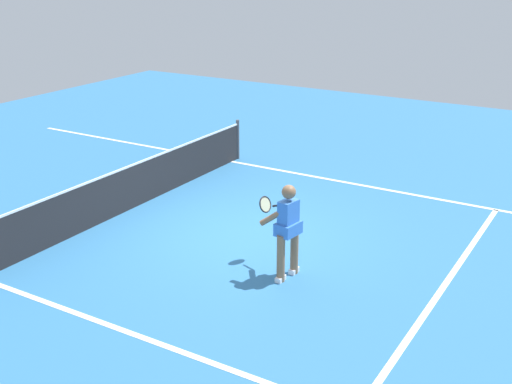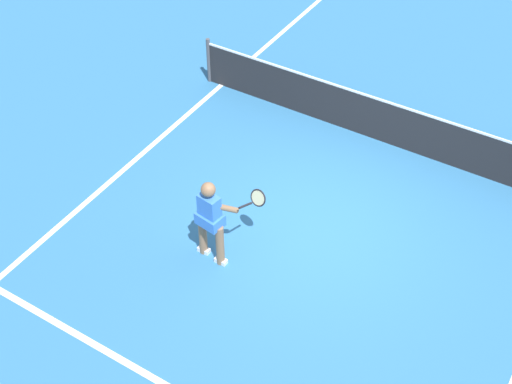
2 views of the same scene
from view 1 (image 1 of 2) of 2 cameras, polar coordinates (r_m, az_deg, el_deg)
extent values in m
plane|color=teal|center=(12.00, -0.95, -3.72)|extent=(26.29, 26.29, 0.00)
cube|color=white|center=(10.71, 16.26, -7.65)|extent=(7.26, 0.10, 0.01)
cube|color=white|center=(9.46, -12.85, -11.23)|extent=(0.10, 18.22, 0.01)
cube|color=white|center=(14.99, 6.38, 1.12)|extent=(0.10, 18.22, 0.01)
cylinder|color=#4C4C51|center=(16.30, -1.61, 4.61)|extent=(0.08, 0.08, 0.99)
cube|color=#232326|center=(13.33, -10.69, 0.43)|extent=(7.78, 0.02, 0.87)
cube|color=white|center=(13.19, -10.82, 2.30)|extent=(7.78, 0.02, 0.04)
cylinder|color=#8C6647|center=(10.19, 2.18, -5.82)|extent=(0.13, 0.13, 0.78)
cylinder|color=#8C6647|center=(10.45, 3.37, -5.15)|extent=(0.13, 0.13, 0.78)
cube|color=white|center=(10.35, 2.16, -7.57)|extent=(0.20, 0.10, 0.08)
cube|color=white|center=(10.61, 3.33, -6.86)|extent=(0.20, 0.10, 0.08)
cube|color=#3875D6|center=(10.06, 2.85, -2.14)|extent=(0.34, 0.24, 0.52)
cube|color=#3875D6|center=(10.13, 2.83, -3.19)|extent=(0.44, 0.33, 0.20)
sphere|color=#8C6647|center=(9.91, 2.88, 0.00)|extent=(0.22, 0.22, 0.22)
cylinder|color=#8C6647|center=(10.02, 1.65, -2.08)|extent=(0.23, 0.48, 0.37)
cylinder|color=#8C6647|center=(10.24, 2.67, -1.59)|extent=(0.34, 0.45, 0.37)
cylinder|color=black|center=(10.55, 2.10, -1.16)|extent=(0.08, 0.30, 0.14)
torus|color=black|center=(10.74, 0.81, -1.09)|extent=(0.30, 0.16, 0.28)
cylinder|color=beige|center=(10.74, 0.81, -1.09)|extent=(0.25, 0.12, 0.23)
camera|label=2|loc=(13.20, 43.45, 29.88)|focal=48.75mm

